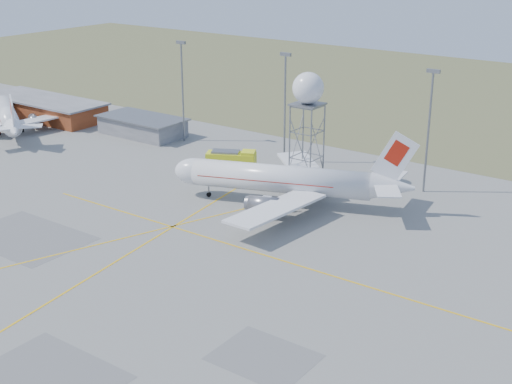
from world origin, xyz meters
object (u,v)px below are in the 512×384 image
Objects in this scene: fire_truck at (233,160)px; airliner_main at (285,180)px; radar_tower at (307,122)px; airliner_far at (8,116)px.

airliner_main is at bearing -54.39° from fire_truck.
radar_tower is 2.05× the size of fire_truck.
radar_tower is at bearing -141.03° from airliner_far.
fire_truck is (-17.52, 9.16, -2.32)m from airliner_main.
airliner_far reaches higher than fire_truck.
airliner_far is 55.77m from fire_truck.
radar_tower reaches higher than airliner_far.
radar_tower reaches higher than fire_truck.
radar_tower is (-2.93, 11.06, 6.69)m from airliner_main.
airliner_far is at bearing -21.90° from airliner_main.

